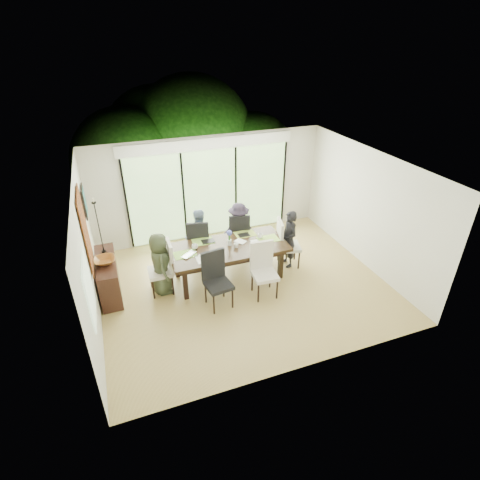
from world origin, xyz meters
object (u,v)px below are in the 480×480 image
object	(u,v)px
cup_b	(236,245)
cup_c	(260,236)
chair_near_left	(218,281)
cup_a	(195,247)
table_top	(228,248)
sideboard	(108,276)
chair_right_end	(289,243)
chair_far_left	(198,240)
chair_near_right	(265,271)
person_left_end	(160,264)
chair_far_right	(238,233)
person_far_left	(198,237)
person_right_end	(289,239)
person_far_right	(239,230)
bowl	(105,261)
laptop	(191,255)
vase	(229,242)
chair_left_end	(160,268)

from	to	relation	value
cup_b	cup_c	bearing A→B (deg)	17.10
chair_near_left	cup_a	bearing A→B (deg)	93.51
table_top	sideboard	bearing A→B (deg)	172.28
cup_a	cup_c	distance (m)	1.50
chair_right_end	chair_far_left	world-z (taller)	same
chair_near_right	chair_near_left	bearing A→B (deg)	-176.28
chair_right_end	chair_far_left	bearing A→B (deg)	80.75
chair_near_right	person_left_end	bearing A→B (deg)	160.00
chair_near_right	chair_far_right	bearing A→B (deg)	92.06
chair_near_left	cup_b	distance (m)	1.04
person_far_left	cup_a	distance (m)	0.74
person_right_end	person_far_right	bearing A→B (deg)	-134.71
cup_c	cup_b	bearing A→B (deg)	-162.90
chair_far_left	person_right_end	xyz separation A→B (m)	(1.93, -0.85, 0.10)
cup_b	table_top	bearing A→B (deg)	146.31
chair_near_left	bowl	distance (m)	2.34
chair_right_end	chair_far_left	xyz separation A→B (m)	(-1.95, 0.85, 0.00)
person_left_end	sideboard	size ratio (longest dim) A/B	0.97
person_far_right	bowl	size ratio (longest dim) A/B	3.25
cup_a	person_right_end	bearing A→B (deg)	-3.94
person_right_end	chair_right_end	bearing A→B (deg)	87.03
person_far_right	laptop	size ratio (longest dim) A/B	3.91
person_right_end	person_far_right	distance (m)	1.25
chair_far_left	vase	bearing A→B (deg)	136.25
cup_a	bowl	bearing A→B (deg)	177.07
chair_right_end	chair_near_left	bearing A→B (deg)	127.81
chair_right_end	person_far_right	bearing A→B (deg)	63.16
person_left_end	vase	world-z (taller)	person_left_end
table_top	chair_near_left	world-z (taller)	chair_near_left
person_far_right	cup_b	world-z (taller)	person_far_right
bowl	table_top	bearing A→B (deg)	-5.49
person_far_left	cup_b	xyz separation A→B (m)	(0.60, -0.93, 0.16)
chair_far_left	cup_b	distance (m)	1.15
table_top	sideboard	xyz separation A→B (m)	(-2.54, 0.34, -0.37)
person_far_right	person_left_end	bearing A→B (deg)	31.22
chair_near_left	person_far_right	size ratio (longest dim) A/B	0.85
table_top	chair_near_left	distance (m)	1.02
chair_right_end	chair_near_right	size ratio (longest dim) A/B	1.00
vase	bowl	xyz separation A→B (m)	(-2.59, 0.19, -0.01)
sideboard	chair_far_left	bearing A→B (deg)	13.61
chair_near_right	person_far_left	world-z (taller)	person_far_left
cup_a	table_top	bearing A→B (deg)	-12.09
person_far_left	vase	xyz separation A→B (m)	(0.50, -0.78, 0.18)
chair_right_end	chair_far_left	size ratio (longest dim) A/B	1.00
chair_left_end	person_left_end	bearing A→B (deg)	91.49
table_top	chair_far_right	size ratio (longest dim) A/B	2.18
table_top	bowl	distance (m)	2.55
person_far_left	cup_c	size ratio (longest dim) A/B	10.40
person_far_left	cup_a	bearing A→B (deg)	59.16
bowl	person_left_end	bearing A→B (deg)	-12.98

